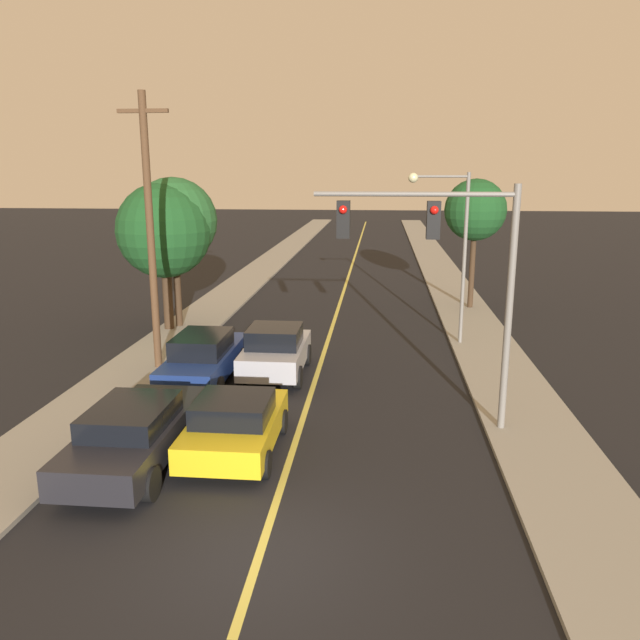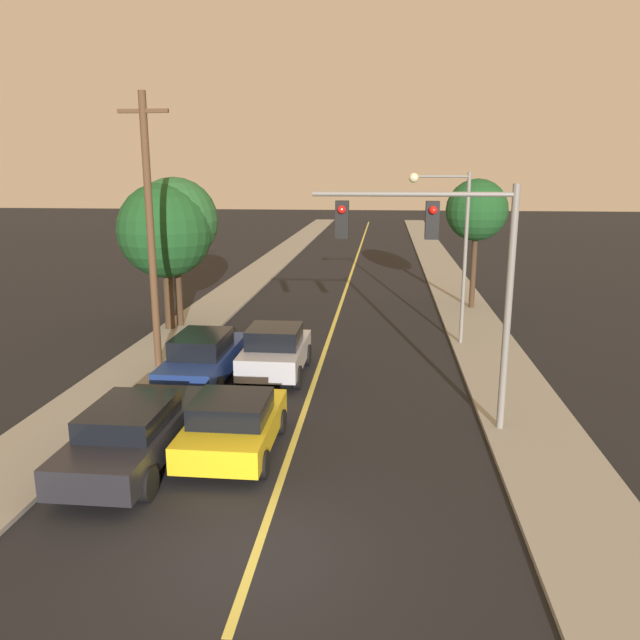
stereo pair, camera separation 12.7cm
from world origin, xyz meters
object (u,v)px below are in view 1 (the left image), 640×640
object	(u,v)px
utility_pole_left	(150,230)
tree_right_near	(475,210)
car_outer_lane_second	(204,358)
traffic_signal_mast	(446,256)
car_near_lane_second	(276,351)
tree_left_far	(164,231)
streetlamp_right	(450,233)
car_outer_lane_front	(135,432)
tree_left_near	(174,221)
car_near_lane_front	(235,424)

from	to	relation	value
utility_pole_left	tree_right_near	bearing A→B (deg)	42.20
car_outer_lane_second	traffic_signal_mast	world-z (taller)	traffic_signal_mast
car_near_lane_second	tree_right_near	bearing A→B (deg)	54.65
tree_left_far	streetlamp_right	bearing A→B (deg)	-5.25
traffic_signal_mast	car_near_lane_second	bearing A→B (deg)	141.52
car_outer_lane_front	tree_left_far	size ratio (longest dim) A/B	0.83
traffic_signal_mast	utility_pole_left	size ratio (longest dim) A/B	0.69
car_near_lane_second	tree_left_near	world-z (taller)	tree_left_near
car_near_lane_front	car_outer_lane_front	distance (m)	2.24
car_near_lane_second	traffic_signal_mast	world-z (taller)	traffic_signal_mast
tree_left_far	car_outer_lane_front	bearing A→B (deg)	-74.55
utility_pole_left	traffic_signal_mast	bearing A→B (deg)	-24.76
car_outer_lane_second	tree_right_near	world-z (taller)	tree_right_near
car_outer_lane_second	tree_right_near	size ratio (longest dim) A/B	0.80
tree_left_near	tree_right_near	distance (m)	13.68
car_near_lane_front	tree_left_near	world-z (taller)	tree_left_near
car_near_lane_front	car_outer_lane_second	distance (m)	5.17
car_near_lane_second	traffic_signal_mast	size ratio (longest dim) A/B	0.64
car_outer_lane_front	streetlamp_right	world-z (taller)	streetlamp_right
car_near_lane_front	car_outer_lane_second	xyz separation A→B (m)	(-2.08, 4.73, 0.12)
car_near_lane_second	car_outer_lane_front	size ratio (longest dim) A/B	0.79
car_outer_lane_front	utility_pole_left	world-z (taller)	utility_pole_left
streetlamp_right	tree_right_near	bearing A→B (deg)	74.27
car_outer_lane_second	tree_left_near	world-z (taller)	tree_left_near
streetlamp_right	car_outer_lane_second	bearing A→B (deg)	-146.13
streetlamp_right	utility_pole_left	size ratio (longest dim) A/B	0.72
traffic_signal_mast	tree_left_far	xyz separation A→B (m)	(-10.26, 9.21, -0.32)
car_outer_lane_second	traffic_signal_mast	bearing A→B (deg)	-22.43
car_near_lane_front	tree_left_far	world-z (taller)	tree_left_far
car_near_lane_front	tree_left_far	size ratio (longest dim) A/B	0.64
car_near_lane_front	car_outer_lane_second	size ratio (longest dim) A/B	0.79
car_near_lane_front	tree_left_near	distance (m)	13.23
tree_left_near	streetlamp_right	bearing A→B (deg)	-8.10
car_outer_lane_second	car_outer_lane_front	bearing A→B (deg)	-90.00
streetlamp_right	tree_right_near	world-z (taller)	streetlamp_right
tree_left_near	tree_left_far	distance (m)	0.69
traffic_signal_mast	car_outer_lane_front	bearing A→B (deg)	-158.88
car_near_lane_front	car_near_lane_second	xyz separation A→B (m)	(0.00, 5.74, 0.12)
car_near_lane_second	car_outer_lane_second	bearing A→B (deg)	-154.17
utility_pole_left	tree_right_near	size ratio (longest dim) A/B	1.45
car_near_lane_second	tree_left_near	distance (m)	8.59
traffic_signal_mast	utility_pole_left	bearing A→B (deg)	155.24
traffic_signal_mast	tree_right_near	distance (m)	14.93
car_outer_lane_front	utility_pole_left	xyz separation A→B (m)	(-1.92, 6.79, 3.87)
car_near_lane_second	utility_pole_left	bearing A→B (deg)	176.90
car_near_lane_front	car_outer_lane_second	bearing A→B (deg)	113.73
utility_pole_left	tree_left_far	distance (m)	5.31
tree_left_far	car_outer_lane_second	bearing A→B (deg)	-62.56
tree_left_near	car_near_lane_front	bearing A→B (deg)	-66.21
car_near_lane_front	car_outer_lane_front	bearing A→B (deg)	-158.18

